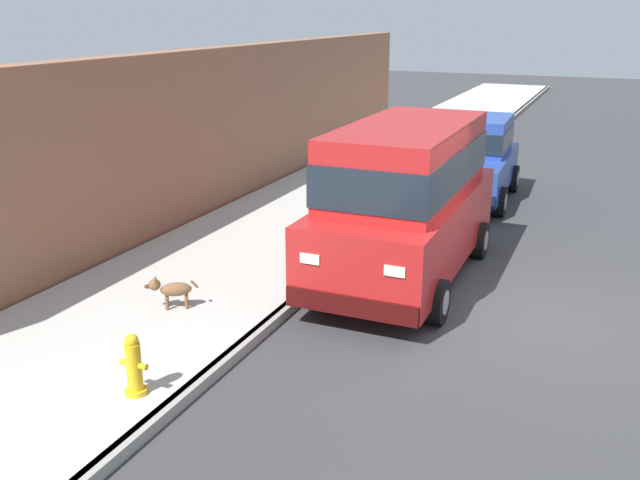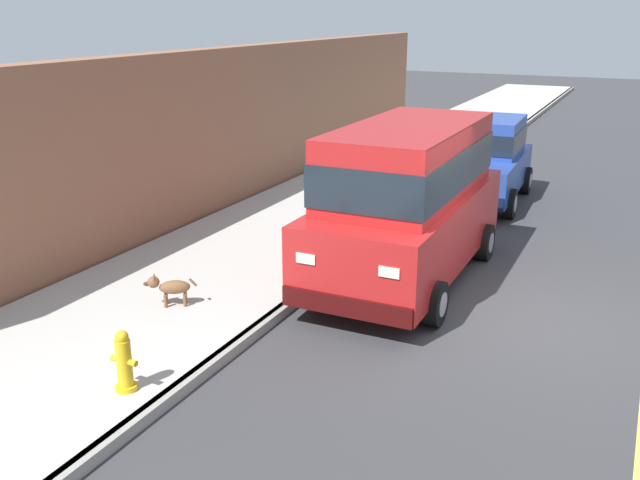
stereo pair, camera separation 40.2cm
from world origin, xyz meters
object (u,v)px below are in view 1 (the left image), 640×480
Objects in this scene: car_red_van at (406,195)px; dog_brown at (171,289)px; fire_hydrant at (134,366)px; car_blue_hatchback at (472,157)px.

dog_brown is at bearing -132.38° from car_red_van.
dog_brown is 2.34m from fire_hydrant.
car_blue_hatchback is 10.52m from fire_hydrant.
car_red_van is at bearing 72.42° from fire_hydrant.
car_red_van is 7.43× the size of dog_brown.
car_blue_hatchback is 5.85× the size of dog_brown.
car_red_van reaches higher than fire_hydrant.
dog_brown is (-2.48, -8.28, -0.55)m from car_blue_hatchback.
car_blue_hatchback is 5.33× the size of fire_hydrant.
dog_brown is at bearing -106.67° from car_blue_hatchback.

